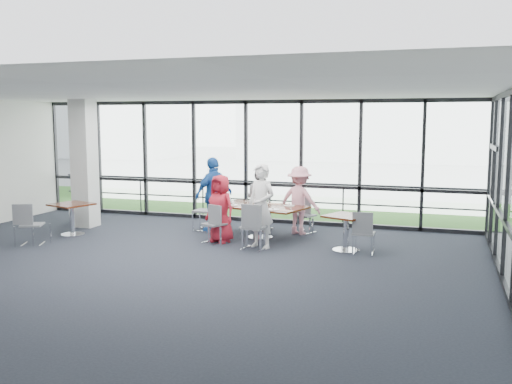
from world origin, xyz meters
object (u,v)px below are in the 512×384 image
(diner_end, at_px, (214,195))
(chair_main_fl, at_px, (262,212))
(structural_column, at_px, (84,164))
(chair_main_nl, at_px, (214,224))
(diner_far_right, at_px, (299,200))
(chair_main_fr, at_px, (305,215))
(chair_spare_r, at_px, (364,233))
(side_table_left, at_px, (72,209))
(diner_far_left, at_px, (260,198))
(chair_spare_lb, at_px, (83,206))
(side_table_right, at_px, (346,222))
(chair_spare_la, at_px, (32,225))
(main_table, at_px, (260,211))
(diner_near_left, at_px, (221,209))
(chair_main_nr, at_px, (254,227))
(diner_near_right, at_px, (261,206))
(chair_main_end, at_px, (205,211))

(diner_end, bearing_deg, chair_main_fl, 157.63)
(structural_column, relative_size, chair_main_fl, 3.83)
(chair_main_nl, xyz_separation_m, chair_main_fl, (0.47, 1.95, -0.01))
(diner_far_right, height_order, chair_main_fr, diner_far_right)
(diner_end, relative_size, chair_spare_r, 2.09)
(side_table_left, height_order, chair_main_fr, chair_main_fr)
(diner_far_left, relative_size, chair_spare_lb, 1.78)
(side_table_right, distance_m, chair_main_nl, 2.88)
(diner_end, xyz_separation_m, chair_spare_la, (-3.18, -2.58, -0.46))
(chair_spare_la, bearing_deg, side_table_left, 58.46)
(chair_main_nl, xyz_separation_m, chair_spare_lb, (-4.29, 1.34, 0.01))
(diner_far_left, bearing_deg, chair_main_fl, -84.88)
(main_table, height_order, diner_far_left, diner_far_left)
(diner_near_left, xyz_separation_m, chair_main_fl, (0.39, 1.78, -0.33))
(diner_far_right, bearing_deg, chair_main_fr, -108.41)
(diner_far_left, distance_m, chair_spare_lb, 4.79)
(diner_far_right, xyz_separation_m, chair_spare_la, (-5.19, -2.97, -0.36))
(diner_end, bearing_deg, chair_main_nr, 74.94)
(diner_far_right, relative_size, chair_main_nr, 1.68)
(diner_end, height_order, chair_main_nr, diner_end)
(diner_end, height_order, chair_spare_la, diner_end)
(diner_far_left, height_order, chair_main_nr, diner_far_left)
(side_table_left, height_order, diner_near_left, diner_near_left)
(chair_main_fl, distance_m, chair_spare_lb, 4.80)
(main_table, xyz_separation_m, chair_spare_r, (2.47, -0.87, -0.20))
(chair_spare_lb, bearing_deg, diner_far_right, -172.15)
(structural_column, xyz_separation_m, diner_far_right, (5.37, 0.75, -0.79))
(chair_main_fr, bearing_deg, side_table_right, 151.12)
(side_table_left, relative_size, diner_far_left, 0.67)
(chair_main_nl, relative_size, chair_main_fr, 1.01)
(structural_column, bearing_deg, diner_near_left, -9.59)
(chair_main_nl, height_order, chair_main_fl, chair_main_nl)
(diner_far_right, relative_size, chair_main_fr, 1.90)
(chair_main_nl, bearing_deg, chair_main_fr, 73.93)
(side_table_right, relative_size, diner_near_left, 0.68)
(diner_far_left, relative_size, chair_spare_r, 1.79)
(diner_far_left, height_order, diner_end, diner_end)
(chair_main_fl, bearing_deg, diner_near_right, 134.16)
(chair_main_fl, xyz_separation_m, chair_main_fr, (1.15, -0.19, 0.01))
(structural_column, relative_size, diner_near_right, 1.79)
(diner_far_left, bearing_deg, diner_near_left, 90.57)
(chair_main_nl, height_order, chair_main_nr, chair_main_nr)
(chair_spare_r, bearing_deg, main_table, 160.40)
(chair_main_nr, bearing_deg, chair_spare_lb, 168.31)
(diner_end, relative_size, chair_main_end, 1.85)
(diner_end, bearing_deg, diner_near_left, 59.18)
(structural_column, height_order, chair_spare_lb, structural_column)
(structural_column, bearing_deg, chair_main_fl, 14.44)
(structural_column, height_order, main_table, structural_column)
(structural_column, xyz_separation_m, main_table, (4.63, 0.03, -0.96))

